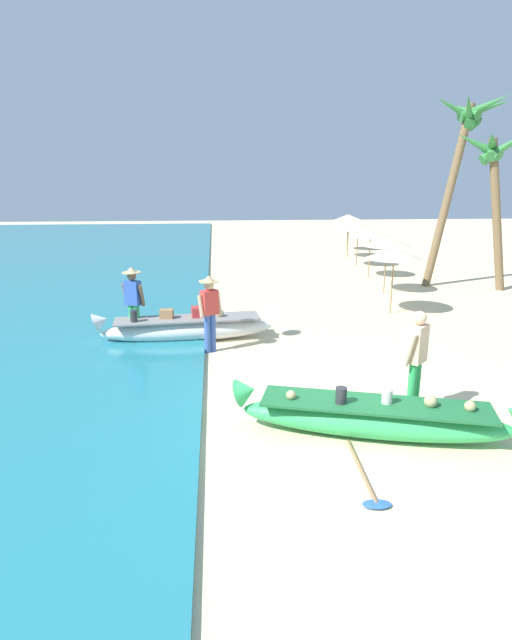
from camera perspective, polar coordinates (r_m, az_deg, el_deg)
name	(u,v)px	position (r m, az deg, el deg)	size (l,w,h in m)	color
ground_plane	(333,416)	(8.79, 8.50, -10.43)	(80.00, 80.00, 0.00)	beige
boat_green_foreground	(374,418)	(8.17, 12.92, -10.44)	(4.34, 1.82, 0.83)	#38B760
boat_white_midground	(188,328)	(12.52, -7.52, -0.87)	(4.44, 1.17, 0.86)	white
person_vendor_hatted	(209,308)	(11.48, -5.15, 1.30)	(0.57, 0.46, 1.75)	#3D5BA8
person_tourist_customer	(416,357)	(8.79, 17.25, -3.90)	(0.54, 0.53, 1.77)	green
person_vendor_assistant	(133,298)	(12.59, -13.39, 2.32)	(0.58, 0.45, 1.79)	green
parasol_row_0	(394,253)	(15.18, 14.99, 7.13)	(1.60, 1.60, 1.91)	#8E6B47
parasol_row_1	(387,241)	(17.95, 14.24, 8.40)	(1.60, 1.60, 1.91)	#8E6B47
parasol_row_2	(371,233)	(20.67, 12.53, 9.38)	(1.60, 1.60, 1.91)	#8E6B47
parasol_row_3	(358,226)	(23.18, 11.20, 10.08)	(1.60, 1.60, 1.91)	#8E6B47
parasol_row_4	(349,221)	(25.81, 10.19, 10.65)	(1.60, 1.60, 1.91)	#8E6B47
parasol_row_5	(348,217)	(28.31, 10.14, 11.06)	(1.60, 1.60, 1.91)	#8E6B47
palm_tree_tall_inland	(493,163)	(19.32, 24.69, 15.43)	(2.57, 2.37, 5.36)	brown
palm_tree_leaning_seaward	(465,135)	(19.88, 22.03, 18.42)	(2.79, 2.63, 6.51)	brown
paddle	(366,481)	(7.14, 12.05, -16.95)	(0.37, 1.65, 0.05)	#8E6B47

